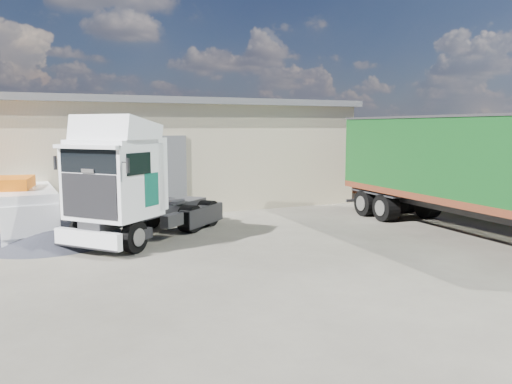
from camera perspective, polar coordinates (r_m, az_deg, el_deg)
name	(u,v)px	position (r m, az deg, el deg)	size (l,w,h in m)	color
ground	(290,273)	(13.88, 3.90, -9.24)	(120.00, 120.00, 0.00)	black
warehouse	(39,153)	(27.76, -23.57, 4.12)	(30.60, 12.60, 5.42)	#C0B093
brick_boundary_wall	(446,185)	(25.24, 20.85, 0.76)	(0.35, 26.00, 2.50)	brown
tractor_unit	(130,190)	(17.66, -14.18, 0.26)	(6.42, 6.08, 4.38)	black
box_trailer	(475,163)	(19.61, 23.76, 3.03)	(3.30, 13.33, 4.40)	#2D2D30
panel_van	(28,213)	(19.64, -24.63, -2.17)	(2.01, 4.48, 1.79)	black
gravel_heap	(55,231)	(18.40, -22.03, -4.20)	(6.23, 5.89, 0.94)	black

